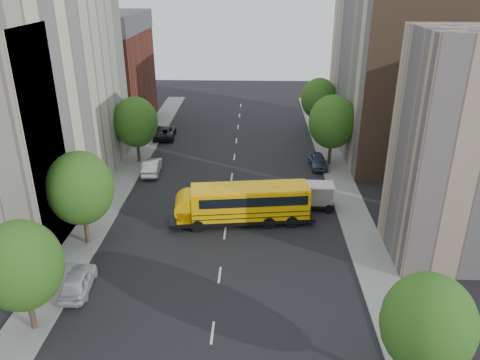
{
  "coord_description": "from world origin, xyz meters",
  "views": [
    {
      "loc": [
        2.44,
        -36.29,
        20.11
      ],
      "look_at": [
        1.15,
        2.0,
        3.18
      ],
      "focal_mm": 35.0,
      "sensor_mm": 36.0,
      "label": 1
    }
  ],
  "objects_px": {
    "street_tree_4": "(332,122)",
    "parked_car_2": "(165,132)",
    "parked_car_0": "(78,281)",
    "street_tree_2": "(136,122)",
    "street_tree_3": "(428,324)",
    "parked_car_4": "(318,161)",
    "street_tree_5": "(319,99)",
    "parked_car_1": "(152,166)",
    "school_bus": "(240,203)",
    "street_tree_0": "(21,266)",
    "street_tree_1": "(80,188)",
    "safari_truck": "(303,195)"
  },
  "relations": [
    {
      "from": "street_tree_4",
      "to": "parked_car_0",
      "type": "relative_size",
      "value": 1.82
    },
    {
      "from": "street_tree_2",
      "to": "parked_car_4",
      "type": "height_order",
      "value": "street_tree_2"
    },
    {
      "from": "street_tree_5",
      "to": "street_tree_4",
      "type": "bearing_deg",
      "value": -90.0
    },
    {
      "from": "safari_truck",
      "to": "street_tree_3",
      "type": "bearing_deg",
      "value": -77.72
    },
    {
      "from": "school_bus",
      "to": "safari_truck",
      "type": "distance_m",
      "value": 6.56
    },
    {
      "from": "street_tree_2",
      "to": "school_bus",
      "type": "bearing_deg",
      "value": -49.0
    },
    {
      "from": "safari_truck",
      "to": "parked_car_0",
      "type": "bearing_deg",
      "value": -140.21
    },
    {
      "from": "safari_truck",
      "to": "parked_car_4",
      "type": "relative_size",
      "value": 1.31
    },
    {
      "from": "street_tree_1",
      "to": "parked_car_1",
      "type": "xyz_separation_m",
      "value": [
        2.2,
        14.75,
        -4.16
      ]
    },
    {
      "from": "parked_car_0",
      "to": "parked_car_2",
      "type": "height_order",
      "value": "parked_car_2"
    },
    {
      "from": "street_tree_2",
      "to": "street_tree_3",
      "type": "xyz_separation_m",
      "value": [
        22.0,
        -32.0,
        -0.37
      ]
    },
    {
      "from": "parked_car_4",
      "to": "parked_car_2",
      "type": "bearing_deg",
      "value": 150.04
    },
    {
      "from": "street_tree_0",
      "to": "parked_car_2",
      "type": "bearing_deg",
      "value": 87.84
    },
    {
      "from": "parked_car_4",
      "to": "street_tree_5",
      "type": "bearing_deg",
      "value": 81.22
    },
    {
      "from": "street_tree_2",
      "to": "parked_car_2",
      "type": "xyz_separation_m",
      "value": [
        1.4,
        9.04,
        -4.04
      ]
    },
    {
      "from": "safari_truck",
      "to": "parked_car_0",
      "type": "height_order",
      "value": "safari_truck"
    },
    {
      "from": "street_tree_2",
      "to": "parked_car_4",
      "type": "bearing_deg",
      "value": -2.51
    },
    {
      "from": "street_tree_2",
      "to": "parked_car_0",
      "type": "distance_m",
      "value": 24.48
    },
    {
      "from": "street_tree_2",
      "to": "safari_truck",
      "type": "relative_size",
      "value": 1.33
    },
    {
      "from": "street_tree_5",
      "to": "parked_car_1",
      "type": "bearing_deg",
      "value": -142.39
    },
    {
      "from": "street_tree_5",
      "to": "parked_car_0",
      "type": "distance_m",
      "value": 41.75
    },
    {
      "from": "street_tree_4",
      "to": "parked_car_4",
      "type": "bearing_deg",
      "value": -147.13
    },
    {
      "from": "street_tree_2",
      "to": "street_tree_3",
      "type": "relative_size",
      "value": 1.08
    },
    {
      "from": "parked_car_2",
      "to": "parked_car_4",
      "type": "bearing_deg",
      "value": 149.67
    },
    {
      "from": "street_tree_0",
      "to": "parked_car_0",
      "type": "distance_m",
      "value": 5.67
    },
    {
      "from": "street_tree_0",
      "to": "street_tree_4",
      "type": "xyz_separation_m",
      "value": [
        22.0,
        28.0,
        0.43
      ]
    },
    {
      "from": "street_tree_5",
      "to": "parked_car_2",
      "type": "bearing_deg",
      "value": -171.81
    },
    {
      "from": "street_tree_1",
      "to": "school_bus",
      "type": "xyz_separation_m",
      "value": [
        12.27,
        3.89,
        -2.97
      ]
    },
    {
      "from": "street_tree_3",
      "to": "school_bus",
      "type": "height_order",
      "value": "street_tree_3"
    },
    {
      "from": "street_tree_3",
      "to": "school_bus",
      "type": "relative_size",
      "value": 0.55
    },
    {
      "from": "street_tree_4",
      "to": "parked_car_2",
      "type": "distance_m",
      "value": 22.9
    },
    {
      "from": "street_tree_2",
      "to": "parked_car_1",
      "type": "distance_m",
      "value": 5.63
    },
    {
      "from": "safari_truck",
      "to": "street_tree_5",
      "type": "bearing_deg",
      "value": 81.66
    },
    {
      "from": "street_tree_4",
      "to": "school_bus",
      "type": "relative_size",
      "value": 0.63
    },
    {
      "from": "school_bus",
      "to": "parked_car_2",
      "type": "height_order",
      "value": "school_bus"
    },
    {
      "from": "street_tree_2",
      "to": "parked_car_1",
      "type": "bearing_deg",
      "value": -55.94
    },
    {
      "from": "street_tree_3",
      "to": "street_tree_4",
      "type": "bearing_deg",
      "value": 90.0
    },
    {
      "from": "school_bus",
      "to": "parked_car_1",
      "type": "bearing_deg",
      "value": 125.69
    },
    {
      "from": "parked_car_0",
      "to": "parked_car_1",
      "type": "relative_size",
      "value": 0.93
    },
    {
      "from": "street_tree_5",
      "to": "parked_car_2",
      "type": "height_order",
      "value": "street_tree_5"
    },
    {
      "from": "street_tree_0",
      "to": "street_tree_5",
      "type": "bearing_deg",
      "value": 61.19
    },
    {
      "from": "street_tree_1",
      "to": "street_tree_3",
      "type": "height_order",
      "value": "street_tree_1"
    },
    {
      "from": "street_tree_2",
      "to": "safari_truck",
      "type": "xyz_separation_m",
      "value": [
        18.01,
        -11.0,
        -3.53
      ]
    },
    {
      "from": "street_tree_5",
      "to": "school_bus",
      "type": "relative_size",
      "value": 0.59
    },
    {
      "from": "street_tree_5",
      "to": "safari_truck",
      "type": "relative_size",
      "value": 1.3
    },
    {
      "from": "parked_car_1",
      "to": "parked_car_2",
      "type": "height_order",
      "value": "parked_car_1"
    },
    {
      "from": "school_bus",
      "to": "street_tree_1",
      "type": "bearing_deg",
      "value": -169.56
    },
    {
      "from": "street_tree_1",
      "to": "street_tree_0",
      "type": "bearing_deg",
      "value": -90.0
    },
    {
      "from": "street_tree_3",
      "to": "safari_truck",
      "type": "distance_m",
      "value": 21.61
    },
    {
      "from": "street_tree_4",
      "to": "parked_car_4",
      "type": "distance_m",
      "value": 4.63
    }
  ]
}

